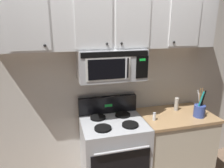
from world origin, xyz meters
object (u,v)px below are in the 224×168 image
at_px(utensil_crock_blue, 200,110).
at_px(salt_shaker, 154,116).
at_px(stove_range, 113,153).
at_px(pepper_mill, 176,104).
at_px(over_range_microwave, 111,64).

distance_m(utensil_crock_blue, salt_shaker, 0.59).
relative_size(stove_range, salt_shaker, 11.38).
height_order(stove_range, pepper_mill, stove_range).
bearing_deg(stove_range, over_range_microwave, 90.14).
relative_size(stove_range, over_range_microwave, 1.47).
relative_size(stove_range, pepper_mill, 6.46).
relative_size(stove_range, utensil_crock_blue, 2.95).
xyz_separation_m(utensil_crock_blue, pepper_mill, (-0.17, 0.25, -0.01)).
height_order(over_range_microwave, pepper_mill, over_range_microwave).
bearing_deg(pepper_mill, over_range_microwave, 179.98).
bearing_deg(stove_range, pepper_mill, 7.32).
distance_m(stove_range, utensil_crock_blue, 1.20).
height_order(stove_range, utensil_crock_blue, utensil_crock_blue).
bearing_deg(pepper_mill, salt_shaker, -154.26).
bearing_deg(pepper_mill, stove_range, -172.68).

